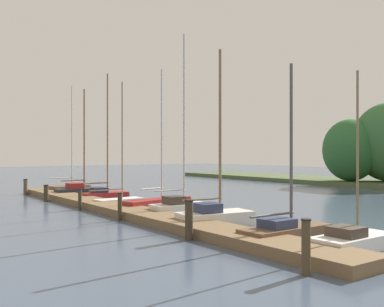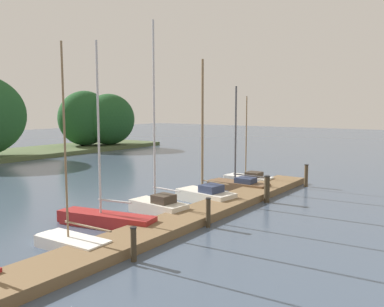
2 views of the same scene
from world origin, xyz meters
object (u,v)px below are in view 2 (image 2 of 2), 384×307
object	(u,v)px
mooring_piling_2	(134,244)
mooring_piling_3	(208,212)
sailboat_5	(157,204)
sailboat_7	(237,184)
mooring_piling_5	(306,175)
mooring_piling_4	(267,189)
sailboat_4	(103,218)
sailboat_8	(248,178)
sailboat_3	(70,240)
sailboat_6	(204,193)

from	to	relation	value
mooring_piling_2	mooring_piling_3	xyz separation A→B (m)	(4.33, 0.09, 0.05)
mooring_piling_2	sailboat_5	bearing A→B (deg)	33.06
sailboat_7	mooring_piling_5	bearing A→B (deg)	-132.93
mooring_piling_5	mooring_piling_4	bearing A→B (deg)	177.89
sailboat_4	sailboat_8	world-z (taller)	sailboat_4
sailboat_3	mooring_piling_3	bearing A→B (deg)	-120.19
sailboat_3	mooring_piling_5	xyz separation A→B (m)	(15.04, -2.69, 0.39)
mooring_piling_2	mooring_piling_3	distance (m)	4.33
sailboat_5	mooring_piling_2	xyz separation A→B (m)	(-4.70, -3.06, 0.11)
sailboat_8	mooring_piling_5	world-z (taller)	sailboat_8
sailboat_4	sailboat_3	bearing A→B (deg)	101.09
sailboat_4	mooring_piling_2	world-z (taller)	sailboat_4
mooring_piling_3	mooring_piling_4	bearing A→B (deg)	-0.78
sailboat_6	mooring_piling_5	xyz separation A→B (m)	(6.77, -2.79, 0.24)
sailboat_4	mooring_piling_3	xyz separation A→B (m)	(2.34, -3.48, 0.24)
sailboat_5	mooring_piling_5	bearing A→B (deg)	-103.65
sailboat_4	sailboat_8	bearing A→B (deg)	-103.84
sailboat_7	sailboat_8	world-z (taller)	sailboat_7
sailboat_3	sailboat_7	world-z (taller)	sailboat_3
mooring_piling_2	mooring_piling_5	xyz separation A→B (m)	(14.60, -0.17, 0.12)
mooring_piling_2	mooring_piling_3	bearing A→B (deg)	1.13
sailboat_3	mooring_piling_4	distance (m)	10.31
sailboat_8	mooring_piling_2	size ratio (longest dim) A/B	4.94
sailboat_7	mooring_piling_2	xyz separation A→B (m)	(-11.45, -2.73, 0.21)
sailboat_7	mooring_piling_3	size ratio (longest dim) A/B	4.97
mooring_piling_3	mooring_piling_4	size ratio (longest dim) A/B	0.88
sailboat_4	sailboat_6	world-z (taller)	sailboat_4
sailboat_5	sailboat_6	bearing A→B (deg)	-93.53
sailboat_8	mooring_piling_5	xyz separation A→B (m)	(0.97, -3.41, 0.38)
sailboat_8	mooring_piling_3	xyz separation A→B (m)	(-9.31, -3.15, 0.30)
sailboat_8	mooring_piling_3	bearing A→B (deg)	108.07
mooring_piling_4	sailboat_3	bearing A→B (deg)	165.91
sailboat_7	sailboat_4	bearing A→B (deg)	84.66
sailboat_5	mooring_piling_3	bearing A→B (deg)	177.30
mooring_piling_5	sailboat_7	bearing A→B (deg)	137.39
mooring_piling_2	sailboat_4	bearing A→B (deg)	60.88
sailboat_8	mooring_piling_5	bearing A→B (deg)	-164.75
sailboat_7	mooring_piling_3	world-z (taller)	sailboat_7
sailboat_7	mooring_piling_5	size ratio (longest dim) A/B	4.40
sailboat_3	mooring_piling_2	distance (m)	2.57
sailboat_6	sailboat_7	bearing A→B (deg)	-80.32
mooring_piling_5	sailboat_8	bearing A→B (deg)	105.88
sailboat_6	mooring_piling_5	distance (m)	7.32
sailboat_5	mooring_piling_3	distance (m)	3.00
mooring_piling_3	sailboat_4	bearing A→B (deg)	123.92
mooring_piling_4	sailboat_7	bearing A→B (deg)	55.30
sailboat_8	mooring_piling_4	bearing A→B (deg)	127.72
sailboat_3	sailboat_5	world-z (taller)	sailboat_5
sailboat_6	mooring_piling_4	bearing A→B (deg)	-138.63
mooring_piling_3	mooring_piling_4	world-z (taller)	mooring_piling_4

